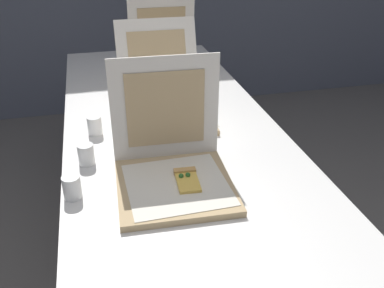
{
  "coord_description": "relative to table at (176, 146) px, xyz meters",
  "views": [
    {
      "loc": [
        -0.29,
        -0.79,
        1.52
      ],
      "look_at": [
        0.02,
        0.5,
        0.8
      ],
      "focal_mm": 40.06,
      "sensor_mm": 36.0,
      "label": 1
    }
  ],
  "objects": [
    {
      "name": "cup_white_mid",
      "position": [
        -0.31,
        0.09,
        0.08
      ],
      "size": [
        0.06,
        0.06,
        0.07
      ],
      "primitive_type": "cylinder",
      "color": "white",
      "rests_on": "table"
    },
    {
      "name": "pizza_box_middle",
      "position": [
        -0.01,
        0.2,
        0.1
      ],
      "size": [
        0.37,
        0.5,
        0.36
      ],
      "rotation": [
        0.0,
        0.0,
        -0.02
      ],
      "color": "tan",
      "rests_on": "table"
    },
    {
      "name": "table",
      "position": [
        0.0,
        0.0,
        0.0
      ],
      "size": [
        0.87,
        2.49,
        0.74
      ],
      "color": "silver",
      "rests_on": "ground"
    },
    {
      "name": "pizza_box_back",
      "position": [
        0.1,
        0.74,
        0.1
      ],
      "size": [
        0.37,
        0.37,
        0.38
      ],
      "rotation": [
        0.0,
        0.0,
        -0.01
      ],
      "color": "tan",
      "rests_on": "table"
    },
    {
      "name": "cup_white_near_left",
      "position": [
        -0.39,
        -0.33,
        0.08
      ],
      "size": [
        0.06,
        0.06,
        0.07
      ],
      "primitive_type": "cylinder",
      "color": "white",
      "rests_on": "table"
    },
    {
      "name": "pizza_box_front",
      "position": [
        -0.08,
        -0.32,
        0.1
      ],
      "size": [
        0.38,
        0.38,
        0.39
      ],
      "rotation": [
        0.0,
        0.0,
        -0.04
      ],
      "color": "tan",
      "rests_on": "table"
    },
    {
      "name": "cup_white_near_center",
      "position": [
        -0.35,
        -0.13,
        0.08
      ],
      "size": [
        0.06,
        0.06,
        0.07
      ],
      "primitive_type": "cylinder",
      "color": "white",
      "rests_on": "table"
    }
  ]
}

